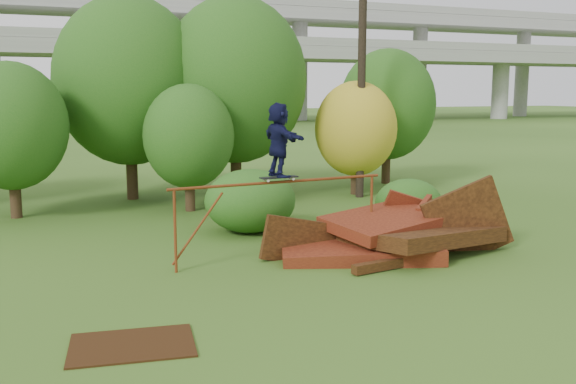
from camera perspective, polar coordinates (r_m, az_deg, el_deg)
name	(u,v)px	position (r m, az deg, el deg)	size (l,w,h in m)	color
ground	(366,286)	(12.56, 6.92, -8.34)	(240.00, 240.00, 0.00)	#2D5116
scrap_pile	(391,237)	(15.04, 9.17, -3.93)	(6.03, 3.43, 2.27)	#43140C
grind_rail	(281,197)	(14.15, -0.67, -0.41)	(5.11, 0.46, 1.78)	maroon
skateboard	(279,177)	(14.07, -0.81, 1.30)	(0.87, 0.30, 0.09)	black
skater	(279,140)	(13.98, -0.82, 4.66)	(1.50, 0.48, 1.62)	#0E1033
flat_plate	(132,345)	(9.99, -13.69, -13.07)	(1.81, 1.29, 0.03)	black
tree_0	(11,126)	(20.38, -23.42, 5.39)	(3.26, 3.26, 4.59)	black
tree_1	(128,81)	(22.69, -14.00, 9.56)	(4.99, 4.99, 6.94)	black
tree_2	(189,136)	(20.09, -8.82, 4.90)	(2.81, 2.81, 3.96)	black
tree_3	(235,80)	(22.78, -4.74, 9.86)	(5.04, 5.04, 7.00)	black
tree_4	(356,129)	(23.28, 6.04, 5.61)	(2.96, 2.96, 4.09)	black
tree_5	(387,105)	(26.21, 8.83, 7.69)	(3.85, 3.85, 5.41)	black
shrub_left	(250,201)	(17.01, -3.37, -0.79)	(2.44, 2.25, 1.69)	#184E14
shrub_right	(408,203)	(18.07, 10.66, -0.93)	(1.88, 1.72, 1.33)	#184E14
utility_pole	(362,34)	(22.69, 6.63, 13.78)	(1.40, 0.28, 11.15)	black
freeway_overpass	(79,28)	(73.90, -18.11, 13.65)	(160.00, 15.00, 13.70)	gray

